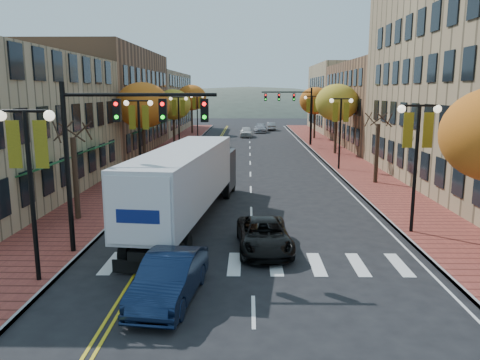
{
  "coord_description": "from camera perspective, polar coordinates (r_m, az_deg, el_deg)",
  "views": [
    {
      "loc": [
        -0.17,
        -15.3,
        6.65
      ],
      "look_at": [
        -0.59,
        7.98,
        2.2
      ],
      "focal_mm": 35.0,
      "sensor_mm": 36.0,
      "label": 1
    }
  ],
  "objects": [
    {
      "name": "lamp_right_b",
      "position": [
        40.11,
        12.16,
        7.21
      ],
      "size": [
        1.96,
        0.36,
        6.05
      ],
      "color": "black",
      "rests_on": "ground"
    },
    {
      "name": "ground",
      "position": [
        16.68,
        1.58,
        -12.68
      ],
      "size": [
        200.0,
        200.0,
        0.0
      ],
      "primitive_type": "plane",
      "color": "black",
      "rests_on": "ground"
    },
    {
      "name": "building_left_far",
      "position": [
        78.15,
        -11.55,
        9.21
      ],
      "size": [
        12.0,
        26.0,
        9.5
      ],
      "primitive_type": "cube",
      "color": "#9E8966",
      "rests_on": "ground"
    },
    {
      "name": "building_right_mid",
      "position": [
        60.28,
        19.3,
        8.66
      ],
      "size": [
        15.0,
        24.0,
        10.0
      ],
      "primitive_type": "cube",
      "color": "brown",
      "rests_on": "ground"
    },
    {
      "name": "lamp_right_a",
      "position": [
        22.76,
        20.79,
        4.18
      ],
      "size": [
        1.96,
        0.36,
        6.05
      ],
      "color": "black",
      "rests_on": "ground"
    },
    {
      "name": "tree_left_a",
      "position": [
        25.3,
        -19.41,
        0.19
      ],
      "size": [
        0.28,
        0.28,
        4.2
      ],
      "color": "#382619",
      "rests_on": "sidewalk_left"
    },
    {
      "name": "black_suv",
      "position": [
        19.87,
        2.94,
        -6.76
      ],
      "size": [
        2.45,
        4.81,
        1.3
      ],
      "primitive_type": "imported",
      "rotation": [
        0.0,
        0.0,
        0.06
      ],
      "color": "black",
      "rests_on": "ground"
    },
    {
      "name": "car_far_white",
      "position": [
        68.62,
        0.76,
        5.89
      ],
      "size": [
        1.8,
        4.44,
        1.51
      ],
      "primitive_type": "imported",
      "rotation": [
        0.0,
        0.0,
        0.0
      ],
      "color": "silver",
      "rests_on": "ground"
    },
    {
      "name": "tree_right_d",
      "position": [
        65.95,
        9.15,
        9.51
      ],
      "size": [
        4.35,
        4.35,
        7.0
      ],
      "color": "#382619",
      "rests_on": "sidewalk_right"
    },
    {
      "name": "navy_sedan",
      "position": [
        15.45,
        -8.61,
        -11.73
      ],
      "size": [
        2.14,
        4.76,
        1.51
      ],
      "primitive_type": "imported",
      "rotation": [
        0.0,
        0.0,
        -0.12
      ],
      "color": "black",
      "rests_on": "ground"
    },
    {
      "name": "lamp_left_a",
      "position": [
        17.12,
        -24.33,
        1.95
      ],
      "size": [
        1.96,
        0.36,
        6.05
      ],
      "color": "black",
      "rests_on": "ground"
    },
    {
      "name": "traffic_mast_near",
      "position": [
        19.12,
        -15.14,
        5.27
      ],
      "size": [
        6.1,
        0.35,
        7.0
      ],
      "color": "black",
      "rests_on": "ground"
    },
    {
      "name": "lamp_left_d",
      "position": [
        67.73,
        -5.24,
        8.78
      ],
      "size": [
        1.96,
        0.36,
        6.05
      ],
      "color": "black",
      "rests_on": "ground"
    },
    {
      "name": "lamp_left_c",
      "position": [
        49.89,
        -7.49,
        8.03
      ],
      "size": [
        1.96,
        0.36,
        6.05
      ],
      "color": "black",
      "rests_on": "ground"
    },
    {
      "name": "building_left_mid",
      "position": [
        54.0,
        -17.35,
        9.12
      ],
      "size": [
        12.0,
        24.0,
        11.0
      ],
      "primitive_type": "cube",
      "color": "brown",
      "rests_on": "ground"
    },
    {
      "name": "lamp_left_b",
      "position": [
        32.23,
        -12.19,
        6.39
      ],
      "size": [
        1.96,
        0.36,
        6.05
      ],
      "color": "black",
      "rests_on": "ground"
    },
    {
      "name": "building_right_far",
      "position": [
        81.47,
        14.49,
        9.68
      ],
      "size": [
        15.0,
        20.0,
        11.0
      ],
      "primitive_type": "cube",
      "color": "#9E8966",
      "rests_on": "ground"
    },
    {
      "name": "tree_left_b",
      "position": [
        40.29,
        -11.77,
        8.89
      ],
      "size": [
        4.48,
        4.48,
        7.21
      ],
      "color": "#382619",
      "rests_on": "sidewalk_left"
    },
    {
      "name": "lamp_right_c",
      "position": [
        57.85,
        8.75,
        8.36
      ],
      "size": [
        1.96,
        0.36,
        6.05
      ],
      "color": "black",
      "rests_on": "ground"
    },
    {
      "name": "car_far_silver",
      "position": [
        76.21,
        2.5,
        6.33
      ],
      "size": [
        2.25,
        4.92,
        1.39
      ],
      "primitive_type": "imported",
      "rotation": [
        0.0,
        0.0,
        -0.06
      ],
      "color": "#9F9FA6",
      "rests_on": "ground"
    },
    {
      "name": "car_far_oncoming",
      "position": [
        80.64,
        3.76,
        6.54
      ],
      "size": [
        1.64,
        4.12,
        1.33
      ],
      "primitive_type": "imported",
      "rotation": [
        0.0,
        0.0,
        3.2
      ],
      "color": "#9C9DA3",
      "rests_on": "ground"
    },
    {
      "name": "sidewalk_right",
      "position": [
        49.11,
        11.8,
        2.9
      ],
      "size": [
        4.0,
        85.0,
        0.15
      ],
      "primitive_type": "cube",
      "color": "brown",
      "rests_on": "ground"
    },
    {
      "name": "tree_right_b",
      "position": [
        34.82,
        16.32,
        3.13
      ],
      "size": [
        0.28,
        0.28,
        4.2
      ],
      "color": "#382619",
      "rests_on": "sidewalk_right"
    },
    {
      "name": "sidewalk_left",
      "position": [
        49.05,
        -9.36,
        2.97
      ],
      "size": [
        4.0,
        85.0,
        0.15
      ],
      "primitive_type": "cube",
      "color": "brown",
      "rests_on": "ground"
    },
    {
      "name": "traffic_mast_far",
      "position": [
        57.6,
        6.75,
        9.03
      ],
      "size": [
        6.1,
        0.34,
        7.0
      ],
      "color": "black",
      "rests_on": "ground"
    },
    {
      "name": "tree_left_d",
      "position": [
        73.83,
        -5.92,
        9.95
      ],
      "size": [
        4.61,
        4.61,
        7.42
      ],
      "color": "#382619",
      "rests_on": "sidewalk_left"
    },
    {
      "name": "tree_left_c",
      "position": [
        56.02,
        -8.14,
        9.08
      ],
      "size": [
        4.16,
        4.16,
        6.69
      ],
      "color": "#382619",
      "rests_on": "sidewalk_left"
    },
    {
      "name": "semi_truck",
      "position": [
        23.88,
        -6.13,
        0.25
      ],
      "size": [
        4.25,
        15.89,
        3.93
      ],
      "rotation": [
        0.0,
        0.0,
        -0.11
      ],
      "color": "black",
      "rests_on": "ground"
    },
    {
      "name": "tree_right_c",
      "position": [
        50.16,
        11.72,
        9.23
      ],
      "size": [
        4.48,
        4.48,
        7.21
      ],
      "color": "#382619",
      "rests_on": "sidewalk_right"
    }
  ]
}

